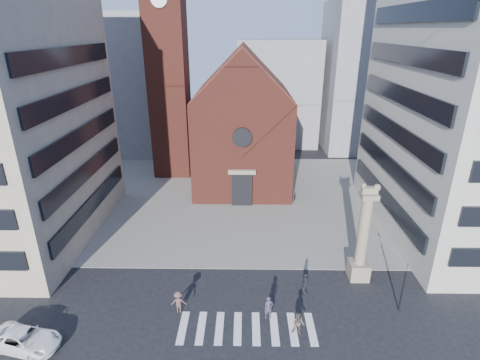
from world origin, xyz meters
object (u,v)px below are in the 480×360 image
object	(u,v)px
lion_column	(362,242)
pedestrian_2	(305,283)
traffic_light	(403,285)
scooter_0	(194,197)
white_car	(24,339)
pedestrian_1	(298,324)
pedestrian_0	(269,308)

from	to	relation	value
lion_column	pedestrian_2	size ratio (longest dim) A/B	4.86
traffic_light	scooter_0	distance (m)	26.33
white_car	pedestrian_2	distance (m)	20.22
lion_column	pedestrian_1	bearing A→B (deg)	-132.57
pedestrian_0	scooter_0	bearing A→B (deg)	98.13
traffic_light	scooter_0	xyz separation A→B (m)	(-17.91, 19.21, -1.83)
white_car	pedestrian_0	bearing A→B (deg)	-67.07
pedestrian_0	pedestrian_2	size ratio (longest dim) A/B	1.01
white_car	traffic_light	bearing A→B (deg)	-69.07
lion_column	pedestrian_0	xyz separation A→B (m)	(-7.87, -4.89, -2.56)
scooter_0	white_car	bearing A→B (deg)	-94.43
pedestrian_2	scooter_0	bearing A→B (deg)	22.74
scooter_0	pedestrian_2	bearing A→B (deg)	-42.05
lion_column	pedestrian_2	bearing A→B (deg)	-156.83
pedestrian_2	scooter_0	size ratio (longest dim) A/B	1.15
pedestrian_0	pedestrian_2	bearing A→B (deg)	29.08
pedestrian_2	lion_column	bearing A→B (deg)	-76.81
pedestrian_1	white_car	bearing A→B (deg)	-156.50
traffic_light	pedestrian_0	world-z (taller)	traffic_light
traffic_light	scooter_0	world-z (taller)	traffic_light
scooter_0	traffic_light	bearing A→B (deg)	-31.78
pedestrian_2	pedestrian_1	bearing A→B (deg)	155.79
lion_column	pedestrian_1	size ratio (longest dim) A/B	4.94
traffic_light	pedestrian_0	bearing A→B (deg)	-174.85
traffic_light	pedestrian_2	bearing A→B (deg)	164.11
pedestrian_0	pedestrian_1	world-z (taller)	pedestrian_0
lion_column	white_car	bearing A→B (deg)	-161.89
pedestrian_2	white_car	bearing A→B (deg)	96.82
traffic_light	pedestrian_1	size ratio (longest dim) A/B	2.45
traffic_light	pedestrian_0	size ratio (longest dim) A/B	2.39
traffic_light	scooter_0	size ratio (longest dim) A/B	2.76
lion_column	pedestrian_2	xyz separation A→B (m)	(-4.82, -2.06, -2.57)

